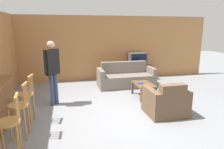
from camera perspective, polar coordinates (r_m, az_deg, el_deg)
ground_plane at (r=5.08m, az=4.42°, el=-11.41°), size 24.00×24.00×0.00m
wall_back at (r=8.29m, az=-3.21°, el=7.49°), size 9.40×0.08×2.60m
bar_chair_near at (r=3.64m, az=-27.23°, el=-13.21°), size 0.41×0.41×1.10m
bar_chair_mid at (r=4.28m, az=-24.97°, el=-9.06°), size 0.41×0.41×1.10m
bar_chair_far at (r=4.89m, az=-23.44°, el=-6.17°), size 0.43×0.43×1.10m
couch_far at (r=7.43m, az=3.96°, el=-0.92°), size 2.07×0.90×0.87m
armchair_near at (r=5.16m, az=15.15°, el=-7.68°), size 0.93×0.85×0.85m
coffee_table at (r=6.26m, az=9.03°, el=-3.26°), size 0.53×0.88×0.43m
tv_unit at (r=8.50m, az=7.13°, el=0.76°), size 1.12×0.53×0.61m
tv at (r=8.40m, az=7.24°, el=4.49°), size 0.71×0.46×0.50m
book_on_table at (r=6.25m, az=8.01°, el=-2.40°), size 0.21×0.15×0.03m
person_by_window at (r=5.66m, az=-16.67°, el=1.56°), size 0.40×0.37×1.78m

